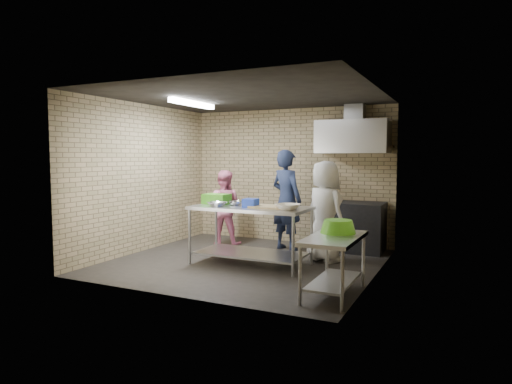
% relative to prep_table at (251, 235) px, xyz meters
% --- Properties ---
extents(floor, '(4.20, 4.20, 0.00)m').
position_rel_prep_table_xyz_m(floor, '(-0.15, 0.10, -0.47)').
color(floor, black).
rests_on(floor, ground).
extents(ceiling, '(4.20, 4.20, 0.00)m').
position_rel_prep_table_xyz_m(ceiling, '(-0.15, 0.10, 2.23)').
color(ceiling, black).
rests_on(ceiling, ground).
extents(back_wall, '(4.20, 0.06, 2.70)m').
position_rel_prep_table_xyz_m(back_wall, '(-0.15, 2.10, 0.88)').
color(back_wall, tan).
rests_on(back_wall, ground).
extents(front_wall, '(4.20, 0.06, 2.70)m').
position_rel_prep_table_xyz_m(front_wall, '(-0.15, -1.90, 0.88)').
color(front_wall, tan).
rests_on(front_wall, ground).
extents(left_wall, '(0.06, 4.00, 2.70)m').
position_rel_prep_table_xyz_m(left_wall, '(-2.25, 0.10, 0.88)').
color(left_wall, tan).
rests_on(left_wall, ground).
extents(right_wall, '(0.06, 4.00, 2.70)m').
position_rel_prep_table_xyz_m(right_wall, '(1.95, 0.10, 0.88)').
color(right_wall, tan).
rests_on(right_wall, ground).
extents(prep_table, '(1.88, 0.94, 0.94)m').
position_rel_prep_table_xyz_m(prep_table, '(0.00, 0.00, 0.00)').
color(prep_table, silver).
rests_on(prep_table, floor).
extents(side_counter, '(0.60, 1.20, 0.75)m').
position_rel_prep_table_xyz_m(side_counter, '(1.65, -1.00, -0.09)').
color(side_counter, silver).
rests_on(side_counter, floor).
extents(stove, '(1.20, 0.70, 0.90)m').
position_rel_prep_table_xyz_m(stove, '(1.20, 1.75, -0.02)').
color(stove, black).
rests_on(stove, floor).
extents(range_hood, '(1.30, 0.60, 0.60)m').
position_rel_prep_table_xyz_m(range_hood, '(1.20, 1.80, 1.63)').
color(range_hood, silver).
rests_on(range_hood, back_wall).
extents(hood_duct, '(0.35, 0.30, 0.30)m').
position_rel_prep_table_xyz_m(hood_duct, '(1.20, 1.95, 2.08)').
color(hood_duct, '#A5A8AD').
rests_on(hood_duct, back_wall).
extents(wall_shelf, '(0.80, 0.20, 0.04)m').
position_rel_prep_table_xyz_m(wall_shelf, '(1.50, 1.99, 1.45)').
color(wall_shelf, '#3F2B19').
rests_on(wall_shelf, back_wall).
extents(fluorescent_fixture, '(0.10, 1.25, 0.08)m').
position_rel_prep_table_xyz_m(fluorescent_fixture, '(-1.15, 0.10, 2.17)').
color(fluorescent_fixture, white).
rests_on(fluorescent_fixture, ceiling).
extents(green_crate, '(0.42, 0.31, 0.17)m').
position_rel_prep_table_xyz_m(green_crate, '(-0.70, 0.12, 0.55)').
color(green_crate, '#3D971B').
rests_on(green_crate, prep_table).
extents(blue_tub, '(0.21, 0.21, 0.14)m').
position_rel_prep_table_xyz_m(blue_tub, '(0.05, -0.10, 0.54)').
color(blue_tub, blue).
rests_on(blue_tub, prep_table).
extents(cutting_board, '(0.57, 0.44, 0.03)m').
position_rel_prep_table_xyz_m(cutting_board, '(0.35, -0.02, 0.49)').
color(cutting_board, tan).
rests_on(cutting_board, prep_table).
extents(mixing_bowl_a, '(0.34, 0.34, 0.07)m').
position_rel_prep_table_xyz_m(mixing_bowl_a, '(-0.50, -0.20, 0.51)').
color(mixing_bowl_a, silver).
rests_on(mixing_bowl_a, prep_table).
extents(mixing_bowl_b, '(0.26, 0.26, 0.07)m').
position_rel_prep_table_xyz_m(mixing_bowl_b, '(-0.30, 0.05, 0.50)').
color(mixing_bowl_b, '#B2B4B9').
rests_on(mixing_bowl_b, prep_table).
extents(ceramic_bowl, '(0.42, 0.42, 0.09)m').
position_rel_prep_table_xyz_m(ceramic_bowl, '(0.70, -0.15, 0.51)').
color(ceramic_bowl, beige).
rests_on(ceramic_bowl, prep_table).
extents(green_basin, '(0.46, 0.46, 0.17)m').
position_rel_prep_table_xyz_m(green_basin, '(1.63, -0.75, 0.37)').
color(green_basin, '#59C626').
rests_on(green_basin, side_counter).
extents(bottle_red, '(0.07, 0.07, 0.18)m').
position_rel_prep_table_xyz_m(bottle_red, '(1.25, 1.99, 1.56)').
color(bottle_red, '#B22619').
rests_on(bottle_red, wall_shelf).
extents(bottle_green, '(0.06, 0.06, 0.15)m').
position_rel_prep_table_xyz_m(bottle_green, '(1.65, 1.99, 1.55)').
color(bottle_green, green).
rests_on(bottle_green, wall_shelf).
extents(man_navy, '(0.80, 0.67, 1.87)m').
position_rel_prep_table_xyz_m(man_navy, '(0.10, 1.31, 0.46)').
color(man_navy, '#141834').
rests_on(man_navy, floor).
extents(woman_pink, '(0.83, 0.71, 1.47)m').
position_rel_prep_table_xyz_m(woman_pink, '(-1.18, 1.20, 0.27)').
color(woman_pink, pink).
rests_on(woman_pink, floor).
extents(woman_white, '(0.97, 0.89, 1.67)m').
position_rel_prep_table_xyz_m(woman_white, '(1.01, 0.74, 0.36)').
color(woman_white, silver).
rests_on(woman_white, floor).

